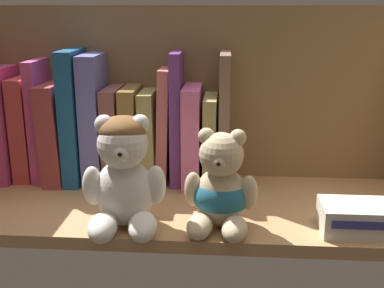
{
  "coord_description": "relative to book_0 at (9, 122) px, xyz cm",
  "views": [
    {
      "loc": [
        6.27,
        -75.09,
        34.22
      ],
      "look_at": [
        0.66,
        0.0,
        12.23
      ],
      "focal_mm": 45.39,
      "sensor_mm": 36.0,
      "label": 1
    }
  ],
  "objects": [
    {
      "name": "book_1",
      "position": [
        3.58,
        0.0,
        -0.97
      ],
      "size": [
        3.15,
        10.56,
        19.19
      ],
      "primitive_type": "cube",
      "color": "#BD4040",
      "rests_on": "shelf_board"
    },
    {
      "name": "book_0",
      "position": [
        0.0,
        0.0,
        0.0
      ],
      "size": [
        3.15,
        13.04,
        21.12
      ],
      "primitive_type": "cube",
      "color": "#B63D77",
      "rests_on": "shelf_board"
    },
    {
      "name": "teddy_bear_larger",
      "position": [
        26.17,
        -20.51,
        -2.52
      ],
      "size": [
        12.5,
        12.84,
        16.95
      ],
      "color": "white",
      "rests_on": "shelf_board"
    },
    {
      "name": "book_2",
      "position": [
        6.55,
        0.0,
        0.64
      ],
      "size": [
        1.95,
        10.99,
        22.4
      ],
      "primitive_type": "cube",
      "color": "#CF4788",
      "rests_on": "shelf_board"
    },
    {
      "name": "shelf_board",
      "position": [
        34.76,
        -10.86,
        -11.56
      ],
      "size": [
        75.68,
        27.76,
        2.0
      ],
      "primitive_type": "cube",
      "color": "tan",
      "rests_on": "ground"
    },
    {
      "name": "book_9",
      "position": [
        29.58,
        0.0,
        -0.04
      ],
      "size": [
        2.72,
        9.04,
        21.11
      ],
      "primitive_type": "cube",
      "rotation": [
        0.0,
        0.04,
        0.0
      ],
      "color": "#C96969",
      "rests_on": "shelf_board"
    },
    {
      "name": "book_10",
      "position": [
        31.94,
        0.0,
        1.43
      ],
      "size": [
        1.88,
        10.28,
        23.98
      ],
      "primitive_type": "cube",
      "color": "#6D3787",
      "rests_on": "shelf_board"
    },
    {
      "name": "book_5",
      "position": [
        16.92,
        0.0,
        1.22
      ],
      "size": [
        3.45,
        12.7,
        23.56
      ],
      "primitive_type": "cube",
      "color": "#6468B2",
      "rests_on": "shelf_board"
    },
    {
      "name": "teddy_bear_smaller",
      "position": [
        40.29,
        -19.61,
        -4.67
      ],
      "size": [
        11.05,
        11.64,
        15.0
      ],
      "color": "beige",
      "rests_on": "shelf_board"
    },
    {
      "name": "shelf_back_panel",
      "position": [
        34.76,
        3.62,
        4.35
      ],
      "size": [
        78.08,
        1.2,
        33.82
      ],
      "primitive_type": "cube",
      "color": "olive",
      "rests_on": "ground"
    },
    {
      "name": "book_3",
      "position": [
        9.69,
        0.0,
        -1.39
      ],
      "size": [
        4.06,
        14.55,
        18.45
      ],
      "primitive_type": "cube",
      "rotation": [
        0.0,
        -0.03,
        0.0
      ],
      "color": "#943A3A",
      "rests_on": "shelf_board"
    },
    {
      "name": "small_product_box",
      "position": [
        60.81,
        -19.65,
        -8.44
      ],
      "size": [
        11.79,
        7.36,
        4.23
      ],
      "color": "silver",
      "rests_on": "shelf_board"
    },
    {
      "name": "book_11",
      "position": [
        34.88,
        -0.0,
        -1.52
      ],
      "size": [
        3.15,
        14.37,
        18.08
      ],
      "primitive_type": "cube",
      "color": "#CC6194",
      "rests_on": "shelf_board"
    },
    {
      "name": "book_4",
      "position": [
        13.31,
        0.0,
        1.59
      ],
      "size": [
        2.91,
        13.95,
        24.31
      ],
      "primitive_type": "cube",
      "color": "#1B558A",
      "rests_on": "shelf_board"
    },
    {
      "name": "book_6",
      "position": [
        20.46,
        0.0,
        -1.73
      ],
      "size": [
        2.77,
        13.42,
        17.66
      ],
      "primitive_type": "cube",
      "color": "brown",
      "rests_on": "shelf_board"
    },
    {
      "name": "book_12",
      "position": [
        38.04,
        -0.0,
        -2.36
      ],
      "size": [
        2.3,
        13.95,
        16.4
      ],
      "primitive_type": "cube",
      "color": "#998E55",
      "rests_on": "shelf_board"
    },
    {
      "name": "book_8",
      "position": [
        26.83,
        0.0,
        -2.06
      ],
      "size": [
        2.94,
        11.41,
        17.04
      ],
      "primitive_type": "cube",
      "rotation": [
        0.0,
        -0.02,
        0.0
      ],
      "color": "#998E55",
      "rests_on": "shelf_board"
    },
    {
      "name": "book_7",
      "position": [
        23.67,
        -0.0,
        -1.7
      ],
      "size": [
        2.8,
        13.18,
        17.72
      ],
      "primitive_type": "cube",
      "color": "olive",
      "rests_on": "shelf_board"
    },
    {
      "name": "book_13",
      "position": [
        40.53,
        0.0,
        1.45
      ],
      "size": [
        1.83,
        14.91,
        24.02
      ],
      "primitive_type": "cube",
      "color": "#7C5C4A",
      "rests_on": "shelf_board"
    }
  ]
}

